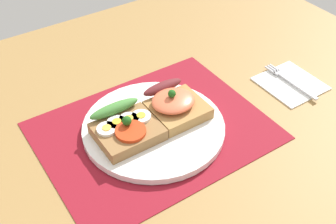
{
  "coord_description": "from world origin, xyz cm",
  "views": [
    {
      "loc": [
        -27.95,
        -46.61,
        51.38
      ],
      "look_at": [
        3.0,
        0.0,
        3.0
      ],
      "focal_mm": 45.65,
      "sensor_mm": 36.0,
      "label": 1
    }
  ],
  "objects": [
    {
      "name": "plate",
      "position": [
        0.0,
        0.0,
        0.9
      ],
      "size": [
        24.7,
        24.7,
        1.2
      ],
      "primitive_type": "cylinder",
      "color": "white",
      "rests_on": "placemat"
    },
    {
      "name": "ground_plane",
      "position": [
        0.0,
        0.0,
        -1.6
      ],
      "size": [
        120.0,
        90.0,
        3.2
      ],
      "primitive_type": "cube",
      "color": "olive"
    },
    {
      "name": "sandwich_salmon",
      "position": [
        4.86,
        0.76,
        3.39
      ],
      "size": [
        9.43,
        10.2,
        5.27
      ],
      "color": "#AA7C43",
      "rests_on": "plate"
    },
    {
      "name": "sandwich_egg_tomato",
      "position": [
        -5.07,
        0.29,
        3.01
      ],
      "size": [
        10.41,
        10.36,
        4.26
      ],
      "color": "olive",
      "rests_on": "plate"
    },
    {
      "name": "napkin",
      "position": [
        29.91,
        -3.52,
        0.3
      ],
      "size": [
        11.1,
        11.43,
        0.6
      ],
      "primitive_type": "cube",
      "color": "white",
      "rests_on": "ground_plane"
    },
    {
      "name": "placemat",
      "position": [
        0.0,
        0.0,
        0.15
      ],
      "size": [
        38.53,
        30.03,
        0.3
      ],
      "primitive_type": "cube",
      "color": "maroon",
      "rests_on": "ground_plane"
    },
    {
      "name": "fork",
      "position": [
        29.81,
        -3.17,
        0.76
      ],
      "size": [
        1.62,
        13.32,
        0.32
      ],
      "color": "#B7B7BC",
      "rests_on": "napkin"
    }
  ]
}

